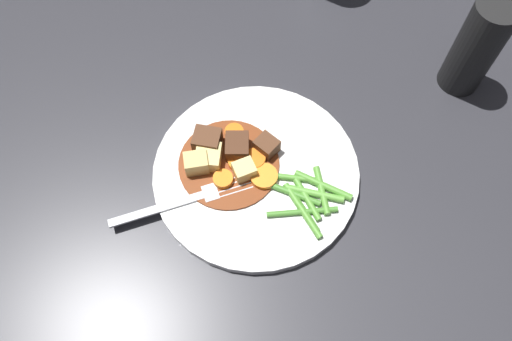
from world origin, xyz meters
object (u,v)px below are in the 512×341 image
potato_chunk_1 (196,164)px  fork (186,200)px  potato_chunk_0 (244,170)px  carrot_slice_4 (264,177)px  potato_chunk_2 (209,157)px  dinner_plate (256,173)px  meat_chunk_1 (237,147)px  meat_chunk_2 (267,146)px  carrot_slice_3 (234,133)px  meat_chunk_0 (207,141)px  pepper_mill (476,47)px  carrot_slice_0 (254,160)px  carrot_slice_2 (240,160)px  carrot_slice_1 (223,180)px

potato_chunk_1 → fork: size_ratio=0.21×
fork → potato_chunk_0: bearing=-127.9°
carrot_slice_4 → potato_chunk_0: potato_chunk_0 is taller
potato_chunk_1 → potato_chunk_2: 0.02m
dinner_plate → meat_chunk_1: 0.04m
potato_chunk_1 → meat_chunk_2: bearing=-138.5°
carrot_slice_3 → potato_chunk_2: 0.05m
carrot_slice_3 → meat_chunk_2: meat_chunk_2 is taller
potato_chunk_0 → potato_chunk_1: bearing=17.1°
dinner_plate → meat_chunk_2: (-0.00, -0.03, 0.02)m
meat_chunk_0 → fork: meat_chunk_0 is taller
carrot_slice_3 → pepper_mill: 0.32m
potato_chunk_2 → pepper_mill: size_ratio=0.24×
potato_chunk_2 → fork: size_ratio=0.24×
potato_chunk_0 → potato_chunk_2: size_ratio=0.77×
carrot_slice_3 → meat_chunk_2: size_ratio=0.92×
dinner_plate → carrot_slice_0: size_ratio=9.23×
carrot_slice_2 → potato_chunk_2: bearing=23.7°
potato_chunk_1 → potato_chunk_2: (-0.01, -0.01, -0.00)m
meat_chunk_0 → meat_chunk_1: 0.04m
potato_chunk_1 → carrot_slice_0: bearing=-147.2°
meat_chunk_0 → dinner_plate: bearing=175.4°
carrot_slice_1 → pepper_mill: bearing=-128.1°
carrot_slice_2 → carrot_slice_4: size_ratio=0.85×
fork → meat_chunk_2: bearing=-119.5°
carrot_slice_4 → pepper_mill: bearing=-124.7°
meat_chunk_1 → meat_chunk_2: size_ratio=1.26×
potato_chunk_1 → fork: potato_chunk_1 is taller
carrot_slice_0 → potato_chunk_1: size_ratio=0.98×
meat_chunk_1 → meat_chunk_0: bearing=12.9°
carrot_slice_1 → carrot_slice_3: size_ratio=1.01×
carrot_slice_1 → meat_chunk_0: 0.05m
potato_chunk_0 → meat_chunk_0: (0.06, -0.02, 0.00)m
carrot_slice_4 → meat_chunk_0: size_ratio=1.02×
carrot_slice_2 → potato_chunk_2: potato_chunk_2 is taller
carrot_slice_0 → pepper_mill: bearing=-129.4°
potato_chunk_2 → meat_chunk_2: bearing=-142.8°
carrot_slice_3 → pepper_mill: (-0.24, -0.22, 0.05)m
potato_chunk_1 → meat_chunk_2: 0.09m
carrot_slice_2 → pepper_mill: bearing=-130.6°
potato_chunk_1 → meat_chunk_2: (-0.07, -0.06, -0.00)m
carrot_slice_2 → meat_chunk_0: 0.05m
potato_chunk_0 → meat_chunk_1: size_ratio=0.77×
carrot_slice_1 → potato_chunk_2: 0.03m
carrot_slice_1 → fork: (0.03, 0.04, -0.00)m
carrot_slice_2 → meat_chunk_2: (-0.02, -0.03, 0.01)m
dinner_plate → meat_chunk_1: size_ratio=7.71×
carrot_slice_3 → meat_chunk_0: meat_chunk_0 is taller
meat_chunk_0 → pepper_mill: 0.36m
dinner_plate → fork: (0.06, 0.07, 0.01)m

